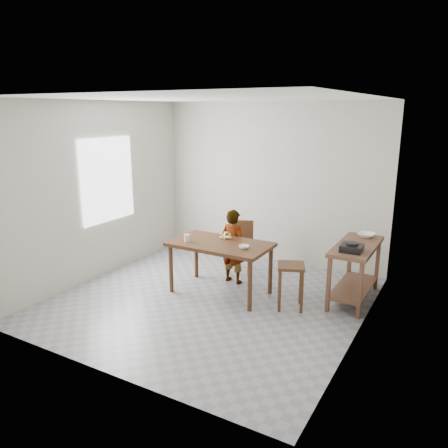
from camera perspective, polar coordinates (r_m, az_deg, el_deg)
The scene contains 17 objects.
floor at distance 6.17m, azimuth -1.87°, elevation -10.04°, with size 4.00×4.00×0.04m, color gray.
ceiling at distance 5.60m, azimuth -2.11°, elevation 16.33°, with size 4.00×4.00×0.04m, color white.
wall_back at distance 7.50m, azimuth 6.16°, elevation 5.32°, with size 4.00×0.04×2.70m, color beige.
wall_front at distance 4.20m, azimuth -16.56°, elevation -2.65°, with size 4.00×0.04×2.70m, color beige.
wall_left at distance 6.99m, azimuth -16.28°, elevation 4.13°, with size 0.04×4.00×2.70m, color beige.
wall_right at distance 5.00m, azimuth 18.14°, elevation -0.03°, with size 0.04×4.00×2.70m, color beige.
window_pane at distance 7.07m, azimuth -14.93°, elevation 5.57°, with size 0.02×1.10×1.30m, color white.
dining_table at distance 6.25m, azimuth -0.46°, elevation -5.75°, with size 1.40×0.80×0.75m, color #432614, non-canonical shape.
prep_counter at distance 6.28m, azimuth 16.68°, elevation -6.07°, with size 0.50×1.20×0.80m, color brown, non-canonical shape.
child at distance 6.57m, azimuth 1.23°, elevation -2.94°, with size 0.42×0.27×1.14m, color silver.
dining_chair at distance 7.01m, azimuth 2.02°, elevation -3.14°, with size 0.40×0.40×0.83m, color #432614, non-canonical shape.
stool at distance 5.88m, azimuth 8.67°, elevation -8.04°, with size 0.34×0.34×0.61m, color #432614, non-canonical shape.
glass_tumbler at distance 6.20m, azimuth -4.84°, elevation -1.83°, with size 0.08×0.08×0.10m, color silver.
small_bowl at distance 5.88m, azimuth 2.62°, elevation -3.00°, with size 0.14×0.14×0.04m, color white.
banana at distance 6.29m, azimuth 0.20°, elevation -1.70°, with size 0.19×0.13×0.07m, color #FDE152, non-canonical shape.
serving_bowl at distance 6.55m, azimuth 18.09°, elevation -1.37°, with size 0.24×0.24×0.06m, color white.
gas_burner at distance 5.83m, azimuth 16.34°, elevation -3.01°, with size 0.27×0.27×0.09m, color black.
Camera 1 is at (2.94, -4.77, 2.56)m, focal length 35.00 mm.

